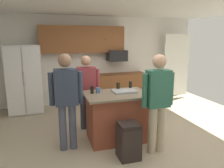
# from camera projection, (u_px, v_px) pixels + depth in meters

# --- Properties ---
(floor) EXTENTS (7.04, 7.04, 0.00)m
(floor) POSITION_uv_depth(u_px,v_px,m) (127.00, 140.00, 4.13)
(floor) COLOR #B7A88E
(floor) RESTS_ON ground
(back_wall) EXTENTS (6.40, 0.10, 2.60)m
(back_wall) POSITION_uv_depth(u_px,v_px,m) (95.00, 60.00, 6.48)
(back_wall) COLOR white
(back_wall) RESTS_ON ground
(french_door_window_panel) EXTENTS (0.90, 0.06, 2.00)m
(french_door_window_panel) POSITION_uv_depth(u_px,v_px,m) (176.00, 65.00, 6.89)
(french_door_window_panel) COLOR white
(french_door_window_panel) RESTS_ON ground
(cabinet_run_upper) EXTENTS (2.40, 0.38, 0.75)m
(cabinet_run_upper) POSITION_uv_depth(u_px,v_px,m) (83.00, 39.00, 6.05)
(cabinet_run_upper) COLOR brown
(cabinet_run_lower) EXTENTS (1.80, 0.63, 0.90)m
(cabinet_run_lower) POSITION_uv_depth(u_px,v_px,m) (117.00, 88.00, 6.53)
(cabinet_run_lower) COLOR brown
(cabinet_run_lower) RESTS_ON ground
(refrigerator) EXTENTS (0.87, 0.76, 1.79)m
(refrigerator) POSITION_uv_depth(u_px,v_px,m) (25.00, 79.00, 5.61)
(refrigerator) COLOR white
(refrigerator) RESTS_ON ground
(microwave_over_range) EXTENTS (0.56, 0.40, 0.32)m
(microwave_over_range) POSITION_uv_depth(u_px,v_px,m) (117.00, 56.00, 6.34)
(microwave_over_range) COLOR black
(kitchen_island) EXTENTS (1.21, 0.85, 0.93)m
(kitchen_island) POSITION_uv_depth(u_px,v_px,m) (117.00, 116.00, 4.10)
(kitchen_island) COLOR brown
(kitchen_island) RESTS_ON ground
(person_guest_right) EXTENTS (0.57, 0.22, 1.70)m
(person_guest_right) POSITION_uv_depth(u_px,v_px,m) (158.00, 98.00, 3.52)
(person_guest_right) COLOR tan
(person_guest_right) RESTS_ON ground
(person_guest_left) EXTENTS (0.57, 0.22, 1.60)m
(person_guest_left) POSITION_uv_depth(u_px,v_px,m) (87.00, 88.00, 4.52)
(person_guest_left) COLOR #383842
(person_guest_left) RESTS_ON ground
(person_elder_center) EXTENTS (0.57, 0.22, 1.70)m
(person_elder_center) POSITION_uv_depth(u_px,v_px,m) (66.00, 96.00, 3.62)
(person_elder_center) COLOR #4C5166
(person_elder_center) RESTS_ON ground
(glass_stout_tall) EXTENTS (0.06, 0.06, 0.13)m
(glass_stout_tall) POSITION_uv_depth(u_px,v_px,m) (92.00, 90.00, 4.00)
(glass_stout_tall) COLOR black
(glass_stout_tall) RESTS_ON kitchen_island
(glass_short_whisky) EXTENTS (0.06, 0.06, 0.16)m
(glass_short_whisky) POSITION_uv_depth(u_px,v_px,m) (130.00, 85.00, 4.34)
(glass_short_whisky) COLOR black
(glass_short_whisky) RESTS_ON kitchen_island
(mug_ceramic_white) EXTENTS (0.13, 0.08, 0.10)m
(mug_ceramic_white) POSITION_uv_depth(u_px,v_px,m) (98.00, 90.00, 4.04)
(mug_ceramic_white) COLOR #4C6B99
(mug_ceramic_white) RESTS_ON kitchen_island
(glass_dark_ale) EXTENTS (0.07, 0.07, 0.15)m
(glass_dark_ale) POSITION_uv_depth(u_px,v_px,m) (118.00, 87.00, 4.24)
(glass_dark_ale) COLOR black
(glass_dark_ale) RESTS_ON kitchen_island
(serving_tray) EXTENTS (0.44, 0.30, 0.04)m
(serving_tray) POSITION_uv_depth(u_px,v_px,m) (124.00, 91.00, 4.07)
(serving_tray) COLOR #B7B7BC
(serving_tray) RESTS_ON kitchen_island
(trash_bin) EXTENTS (0.34, 0.34, 0.61)m
(trash_bin) POSITION_uv_depth(u_px,v_px,m) (129.00, 141.00, 3.47)
(trash_bin) COLOR black
(trash_bin) RESTS_ON ground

